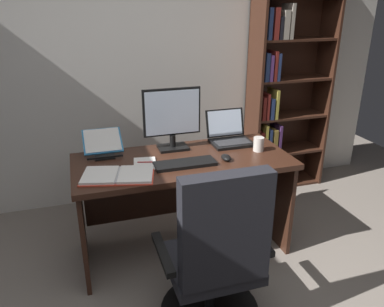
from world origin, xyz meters
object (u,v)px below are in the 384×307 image
bookshelf (282,81)px  office_chair (216,264)px  keyboard (185,164)px  computer_mouse (226,158)px  laptop (229,136)px  pen (148,162)px  monitor (172,119)px  coffee_mug (259,144)px  notepad (145,164)px  reading_stand_with_book (103,143)px  open_binder (118,175)px  desk (180,181)px

bookshelf → office_chair: bookshelf is taller
keyboard → computer_mouse: (0.30, 0.00, 0.01)m
laptop → pen: (-0.70, -0.24, -0.04)m
office_chair → monitor: bearing=88.8°
coffee_mug → notepad: bearing=179.9°
office_chair → reading_stand_with_book: bearing=114.8°
reading_stand_with_book → pen: 0.40m
coffee_mug → office_chair: bearing=-128.7°
computer_mouse → reading_stand_with_book: 0.90m
laptop → open_binder: size_ratio=0.63×
keyboard → coffee_mug: coffee_mug is taller
office_chair → laptop: (0.48, 1.01, 0.37)m
keyboard → coffee_mug: bearing=9.3°
computer_mouse → notepad: (-0.56, 0.10, -0.02)m
monitor → open_binder: bearing=-140.2°
computer_mouse → laptop: bearing=64.1°
computer_mouse → notepad: computer_mouse is taller
bookshelf → open_binder: size_ratio=4.37×
coffee_mug → monitor: bearing=158.6°
computer_mouse → open_binder: 0.76m
monitor → computer_mouse: 0.50m
notepad → bookshelf: bearing=29.2°
keyboard → coffee_mug: 0.61m
pen → coffee_mug: (0.84, -0.00, 0.04)m
reading_stand_with_book → pen: (0.27, -0.29, -0.06)m
monitor → reading_stand_with_book: size_ratio=1.67×
keyboard → open_binder: 0.46m
computer_mouse → notepad: bearing=169.9°
bookshelf → notepad: (-1.50, -0.84, -0.33)m
bookshelf → office_chair: 2.14m
pen → coffee_mug: bearing=-0.1°
office_chair → notepad: size_ratio=4.95×
laptop → computer_mouse: (-0.16, -0.34, -0.03)m
pen → office_chair: bearing=-74.1°
desk → pen: size_ratio=10.98×
desk → bookshelf: (1.22, 0.75, 0.54)m
monitor → coffee_mug: size_ratio=4.38×
reading_stand_with_book → keyboard: bearing=-37.3°
office_chair → keyboard: (0.02, 0.67, 0.33)m
office_chair → monitor: size_ratio=2.25×
office_chair → pen: 0.87m
laptop → keyboard: 0.58m
monitor → keyboard: size_ratio=1.10×
office_chair → reading_stand_with_book: 1.23m
coffee_mug → laptop: bearing=119.1°
office_chair → open_binder: (-0.44, 0.62, 0.33)m
computer_mouse → pen: 0.55m
computer_mouse → reading_stand_with_book: bearing=154.3°
monitor → coffee_mug: (0.60, -0.24, -0.18)m
laptop → open_binder: (-0.92, -0.39, -0.04)m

